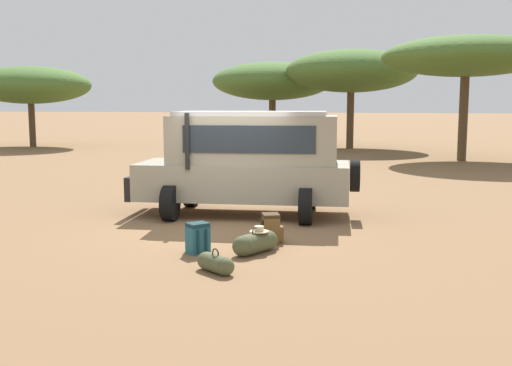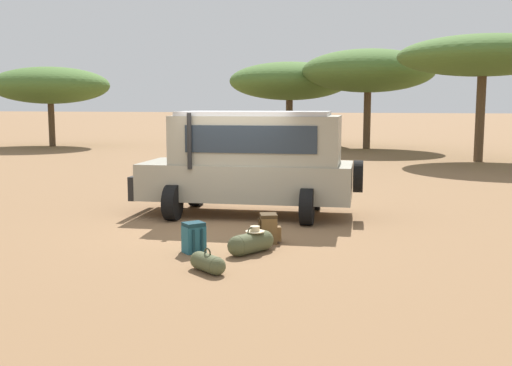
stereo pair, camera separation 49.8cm
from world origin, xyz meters
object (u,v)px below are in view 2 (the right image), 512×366
backpack_cluster_center (269,229)px  duffel_bag_soft_canvas (208,263)px  safari_vehicle (251,160)px  acacia_tree_centre_back (368,71)px  backpack_beside_front_wheel (194,238)px  duffel_bag_low_black_case (251,243)px  acacia_tree_far_left (50,86)px  acacia_tree_left_mid (290,81)px  acacia_tree_right_mid (483,56)px

backpack_cluster_center → duffel_bag_soft_canvas: 2.23m
safari_vehicle → acacia_tree_centre_back: bearing=88.5°
backpack_cluster_center → backpack_beside_front_wheel: bearing=-135.4°
backpack_cluster_center → duffel_bag_low_black_case: (-0.10, -0.87, -0.08)m
safari_vehicle → duffel_bag_low_black_case: 3.85m
backpack_beside_front_wheel → acacia_tree_centre_back: acacia_tree_centre_back is taller
acacia_tree_centre_back → backpack_beside_front_wheel: bearing=-91.2°
duffel_bag_low_black_case → acacia_tree_far_left: bearing=131.0°
acacia_tree_left_mid → acacia_tree_centre_back: bearing=-25.2°
acacia_tree_far_left → backpack_cluster_center: bearing=-47.7°
backpack_cluster_center → acacia_tree_right_mid: acacia_tree_right_mid is taller
duffel_bag_soft_canvas → acacia_tree_far_left: size_ratio=0.09×
backpack_beside_front_wheel → acacia_tree_centre_back: size_ratio=0.07×
acacia_tree_centre_back → acacia_tree_left_mid: bearing=154.8°
backpack_beside_front_wheel → duffel_bag_soft_canvas: (0.68, -1.11, -0.12)m
safari_vehicle → backpack_beside_front_wheel: safari_vehicle is taller
safari_vehicle → acacia_tree_far_left: bearing=134.4°
backpack_cluster_center → duffel_bag_low_black_case: size_ratio=0.60×
safari_vehicle → backpack_cluster_center: bearing=-67.0°
backpack_cluster_center → acacia_tree_centre_back: acacia_tree_centre_back is taller
safari_vehicle → acacia_tree_left_mid: acacia_tree_left_mid is taller
acacia_tree_far_left → duffel_bag_soft_canvas: bearing=-51.1°
acacia_tree_centre_back → acacia_tree_right_mid: 8.65m
duffel_bag_low_black_case → acacia_tree_left_mid: (-5.65, 27.94, 3.83)m
safari_vehicle → backpack_beside_front_wheel: (0.04, -3.76, -1.03)m
duffel_bag_low_black_case → acacia_tree_left_mid: acacia_tree_left_mid is taller
duffel_bag_low_black_case → acacia_tree_centre_back: 25.86m
backpack_cluster_center → duffel_bag_soft_canvas: bearing=-100.9°
safari_vehicle → duffel_bag_low_black_case: bearing=-73.7°
acacia_tree_left_mid → acacia_tree_centre_back: 5.75m
acacia_tree_far_left → acacia_tree_centre_back: size_ratio=0.96×
duffel_bag_low_black_case → acacia_tree_right_mid: (5.20, 18.97, 4.52)m
duffel_bag_soft_canvas → acacia_tree_centre_back: 27.17m
duffel_bag_low_black_case → acacia_tree_right_mid: bearing=74.7°
backpack_cluster_center → duffel_bag_low_black_case: bearing=-96.7°
acacia_tree_far_left → safari_vehicle: bearing=-45.6°
duffel_bag_soft_canvas → acacia_tree_centre_back: size_ratio=0.09×
duffel_bag_soft_canvas → acacia_tree_centre_back: acacia_tree_centre_back is taller
duffel_bag_low_black_case → acacia_tree_far_left: size_ratio=0.13×
safari_vehicle → backpack_beside_front_wheel: 3.90m
acacia_tree_centre_back → acacia_tree_far_left: bearing=-170.0°
safari_vehicle → acacia_tree_right_mid: 16.99m
safari_vehicle → backpack_beside_front_wheel: size_ratio=10.04×
acacia_tree_left_mid → backpack_beside_front_wheel: bearing=-80.6°
acacia_tree_left_mid → acacia_tree_right_mid: 14.09m
backpack_beside_front_wheel → duffel_bag_soft_canvas: 1.30m
backpack_beside_front_wheel → acacia_tree_far_left: 29.12m
backpack_beside_front_wheel → acacia_tree_far_left: acacia_tree_far_left is taller
safari_vehicle → acacia_tree_far_left: size_ratio=0.74×
safari_vehicle → backpack_cluster_center: size_ratio=9.80×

